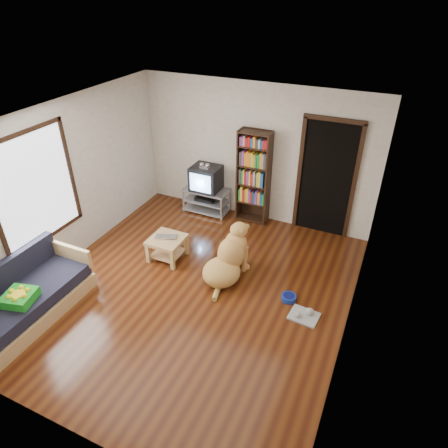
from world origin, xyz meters
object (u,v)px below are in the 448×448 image
at_px(dog_bowl, 289,298).
at_px(sofa, 28,299).
at_px(dog, 228,259).
at_px(tv_stand, 207,199).
at_px(laptop, 166,239).
at_px(green_cushion, 20,297).
at_px(grey_rag, 304,316).
at_px(coffee_table, 167,244).
at_px(bookshelf, 254,173).
at_px(crt_tv, 207,178).

xyz_separation_m(dog_bowl, sofa, (-3.26, -1.79, 0.22)).
bearing_deg(dog, tv_stand, 125.93).
bearing_deg(tv_stand, laptop, -86.22).
bearing_deg(green_cushion, dog_bowl, 17.59).
bearing_deg(laptop, dog, -21.07).
xyz_separation_m(grey_rag, tv_stand, (-2.59, 2.10, 0.25)).
relative_size(green_cushion, coffee_table, 0.69).
bearing_deg(grey_rag, sofa, -156.67).
distance_m(bookshelf, sofa, 4.26).
bearing_deg(laptop, sofa, -141.09).
height_order(green_cushion, tv_stand, green_cushion).
xyz_separation_m(green_cushion, sofa, (-0.12, 0.17, -0.22)).
bearing_deg(sofa, grey_rag, 23.33).
height_order(tv_stand, bookshelf, bookshelf).
bearing_deg(coffee_table, laptop, -90.00).
relative_size(crt_tv, dog, 0.51).
height_order(green_cushion, bookshelf, bookshelf).
bearing_deg(grey_rag, green_cushion, -153.54).
distance_m(laptop, crt_tv, 1.78).
distance_m(crt_tv, coffee_table, 1.78).
xyz_separation_m(laptop, dog_bowl, (2.17, -0.12, -0.37)).
relative_size(grey_rag, crt_tv, 0.69).
bearing_deg(dog_bowl, laptop, 176.86).
xyz_separation_m(sofa, coffee_table, (1.09, 1.93, 0.02)).
height_order(grey_rag, crt_tv, crt_tv).
relative_size(laptop, dog, 0.32).
distance_m(green_cushion, laptop, 2.29).
bearing_deg(dog_bowl, tv_stand, 141.08).
relative_size(bookshelf, coffee_table, 3.27).
bearing_deg(coffee_table, dog_bowl, -3.93).
distance_m(laptop, dog_bowl, 2.21).
relative_size(dog_bowl, dog, 0.20).
bearing_deg(bookshelf, tv_stand, -174.37).
xyz_separation_m(dog_bowl, coffee_table, (-2.17, 0.15, 0.24)).
height_order(grey_rag, dog, dog).
distance_m(dog_bowl, bookshelf, 2.54).
relative_size(tv_stand, dog, 0.80).
xyz_separation_m(bookshelf, coffee_table, (-0.84, -1.79, -0.72)).
distance_m(grey_rag, sofa, 3.88).
xyz_separation_m(green_cushion, bookshelf, (1.80, 3.90, 0.52)).
height_order(crt_tv, sofa, crt_tv).
relative_size(green_cushion, laptop, 1.07).
bearing_deg(tv_stand, bookshelf, 5.63).
bearing_deg(coffee_table, grey_rag, -9.18).
bearing_deg(grey_rag, bookshelf, 126.76).
distance_m(dog_bowl, tv_stand, 2.95).
relative_size(laptop, crt_tv, 0.62).
height_order(laptop, dog, dog).
bearing_deg(grey_rag, laptop, 171.50).
relative_size(green_cushion, dog, 0.34).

